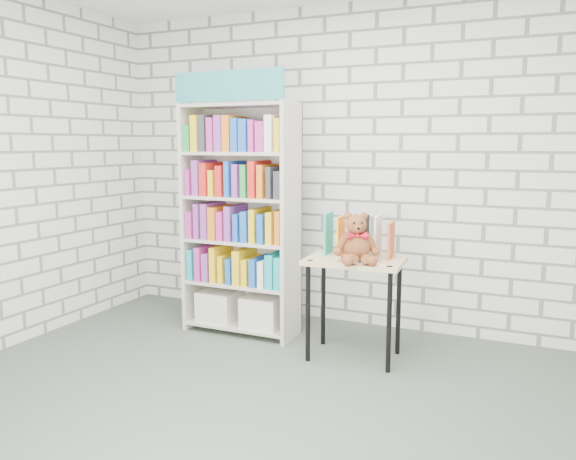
% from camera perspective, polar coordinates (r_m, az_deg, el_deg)
% --- Properties ---
extents(ground, '(4.50, 4.50, 0.00)m').
position_cam_1_polar(ground, '(3.55, -4.92, -18.28)').
color(ground, '#475144').
rests_on(ground, ground).
extents(room_shell, '(4.52, 4.02, 2.81)m').
position_cam_1_polar(room_shell, '(3.17, -5.35, 11.84)').
color(room_shell, silver).
rests_on(room_shell, ground).
extents(bookshelf, '(0.97, 0.38, 2.18)m').
position_cam_1_polar(bookshelf, '(4.74, -4.81, 1.24)').
color(bookshelf, beige).
rests_on(bookshelf, ground).
extents(display_table, '(0.74, 0.53, 0.77)m').
position_cam_1_polar(display_table, '(4.22, 6.79, -4.32)').
color(display_table, tan).
rests_on(display_table, ground).
extents(table_books, '(0.51, 0.25, 0.30)m').
position_cam_1_polar(table_books, '(4.28, 7.23, -0.65)').
color(table_books, '#29A8B3').
rests_on(table_books, display_table).
extents(teddy_bear, '(0.34, 0.32, 0.36)m').
position_cam_1_polar(teddy_bear, '(4.06, 6.97, -1.24)').
color(teddy_bear, maroon).
rests_on(teddy_bear, display_table).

